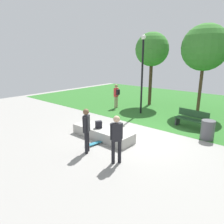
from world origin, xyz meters
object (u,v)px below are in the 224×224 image
object	(u,v)px
tree_broad_elm	(152,50)
pedestrian_with_backpack	(116,94)
skater_performing_trick	(87,127)
park_bench_by_oak	(192,119)
trash_bin	(208,130)
lamp_post	(142,68)
tree_young_birch	(205,48)
concrete_ledge	(103,133)
skateboard_by_ledge	(94,144)
skater_watching	(116,136)
backpack_on_ledge	(99,125)

from	to	relation	value
tree_broad_elm	pedestrian_with_backpack	xyz separation A→B (m)	(-1.27, -2.43, -3.02)
skater_performing_trick	pedestrian_with_backpack	world-z (taller)	skater_performing_trick
park_bench_by_oak	trash_bin	xyz separation A→B (m)	(1.08, -1.05, -0.05)
skater_performing_trick	park_bench_by_oak	xyz separation A→B (m)	(1.98, 5.36, -0.52)
pedestrian_with_backpack	tree_broad_elm	bearing A→B (deg)	62.44
park_bench_by_oak	lamp_post	world-z (taller)	lamp_post
tree_broad_elm	pedestrian_with_backpack	world-z (taller)	tree_broad_elm
tree_young_birch	trash_bin	size ratio (longest dim) A/B	6.35
park_bench_by_oak	tree_broad_elm	size ratio (longest dim) A/B	0.31
tree_young_birch	pedestrian_with_backpack	bearing A→B (deg)	-151.89
skater_performing_trick	park_bench_by_oak	distance (m)	5.74
concrete_ledge	skater_performing_trick	bearing A→B (deg)	-69.01
trash_bin	tree_broad_elm	bearing A→B (deg)	141.86
pedestrian_with_backpack	skateboard_by_ledge	bearing A→B (deg)	-58.64
skater_performing_trick	skater_watching	world-z (taller)	skater_performing_trick
backpack_on_ledge	park_bench_by_oak	distance (m)	4.83
skater_performing_trick	skater_watching	bearing A→B (deg)	3.96
concrete_ledge	pedestrian_with_backpack	world-z (taller)	pedestrian_with_backpack
backpack_on_ledge	tree_young_birch	world-z (taller)	tree_young_birch
tree_broad_elm	pedestrian_with_backpack	bearing A→B (deg)	-117.56
skater_performing_trick	lamp_post	size ratio (longest dim) A/B	0.36
concrete_ledge	backpack_on_ledge	distance (m)	0.42
skater_watching	lamp_post	size ratio (longest dim) A/B	0.35
lamp_post	pedestrian_with_backpack	xyz separation A→B (m)	(-2.10, 0.06, -1.86)
skater_watching	lamp_post	bearing A→B (deg)	115.78
skater_performing_trick	skateboard_by_ledge	bearing A→B (deg)	113.58
backpack_on_ledge	skater_watching	distance (m)	2.46
backpack_on_ledge	skater_watching	xyz separation A→B (m)	(2.08, -1.27, 0.38)
skater_watching	park_bench_by_oak	bearing A→B (deg)	83.25
tree_broad_elm	backpack_on_ledge	bearing A→B (deg)	-77.13
concrete_ledge	tree_young_birch	distance (m)	8.42
backpack_on_ledge	skater_watching	world-z (taller)	skater_watching
skater_watching	tree_young_birch	size ratio (longest dim) A/B	0.31
concrete_ledge	lamp_post	world-z (taller)	lamp_post
skater_performing_trick	lamp_post	world-z (taller)	lamp_post
tree_young_birch	skateboard_by_ledge	bearing A→B (deg)	-100.23
concrete_ledge	park_bench_by_oak	world-z (taller)	park_bench_by_oak
backpack_on_ledge	pedestrian_with_backpack	bearing A→B (deg)	-116.36
lamp_post	tree_broad_elm	bearing A→B (deg)	108.47
skater_watching	park_bench_by_oak	xyz separation A→B (m)	(0.62, 5.27, -0.50)
concrete_ledge	backpack_on_ledge	size ratio (longest dim) A/B	9.35
backpack_on_ledge	tree_broad_elm	bearing A→B (deg)	-134.90
concrete_ledge	tree_broad_elm	distance (m)	8.30
backpack_on_ledge	skater_watching	size ratio (longest dim) A/B	0.19
concrete_ledge	skater_performing_trick	xyz separation A→B (m)	(0.55, -1.43, 0.78)
skater_watching	skateboard_by_ledge	bearing A→B (deg)	162.16
lamp_post	trash_bin	world-z (taller)	lamp_post
skater_watching	park_bench_by_oak	size ratio (longest dim) A/B	1.02
concrete_ledge	tree_young_birch	bearing A→B (deg)	76.58
tree_young_birch	tree_broad_elm	bearing A→B (deg)	-177.65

